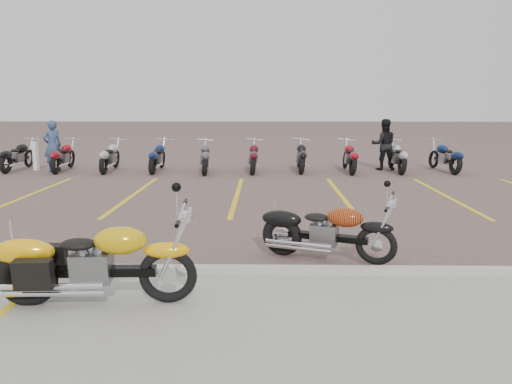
# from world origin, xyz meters

# --- Properties ---
(ground) EXTENTS (100.00, 100.00, 0.00)m
(ground) POSITION_xyz_m (0.00, 0.00, 0.00)
(ground) COLOR brown
(ground) RESTS_ON ground
(concrete_apron) EXTENTS (60.00, 5.00, 0.01)m
(concrete_apron) POSITION_xyz_m (0.00, -4.50, 0.01)
(concrete_apron) COLOR #9E9B93
(concrete_apron) RESTS_ON ground
(curb) EXTENTS (60.00, 0.18, 0.12)m
(curb) POSITION_xyz_m (0.00, -2.00, 0.06)
(curb) COLOR #ADAAA3
(curb) RESTS_ON ground
(parking_stripes) EXTENTS (38.00, 5.50, 0.01)m
(parking_stripes) POSITION_xyz_m (0.00, 4.00, 0.00)
(parking_stripes) COLOR gold
(parking_stripes) RESTS_ON ground
(yellow_cruiser) EXTENTS (2.39, 0.38, 0.98)m
(yellow_cruiser) POSITION_xyz_m (-1.33, -3.08, 0.49)
(yellow_cruiser) COLOR black
(yellow_cruiser) RESTS_ON ground
(flame_cruiser) EXTENTS (2.01, 0.86, 0.86)m
(flame_cruiser) POSITION_xyz_m (1.64, -1.30, 0.43)
(flame_cruiser) COLOR black
(flame_cruiser) RESTS_ON ground
(person_a) EXTENTS (0.76, 0.75, 1.77)m
(person_a) POSITION_xyz_m (-6.56, 8.24, 0.88)
(person_a) COLOR navy
(person_a) RESTS_ON ground
(person_b) EXTENTS (0.91, 0.73, 1.79)m
(person_b) POSITION_xyz_m (4.92, 8.94, 0.90)
(person_b) COLOR black
(person_b) RESTS_ON ground
(bollard) EXTENTS (0.18, 0.18, 1.00)m
(bollard) POSITION_xyz_m (-7.34, 8.59, 0.50)
(bollard) COLOR white
(bollard) RESTS_ON ground
(bg_bike_row) EXTENTS (15.56, 2.02, 1.10)m
(bg_bike_row) POSITION_xyz_m (-0.53, 8.45, 0.55)
(bg_bike_row) COLOR black
(bg_bike_row) RESTS_ON ground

